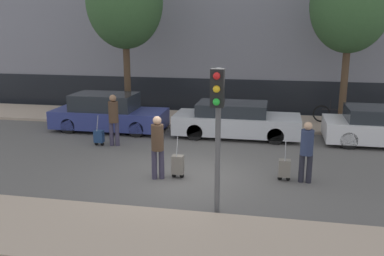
{
  "coord_description": "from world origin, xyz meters",
  "views": [
    {
      "loc": [
        2.38,
        -11.15,
        4.18
      ],
      "look_at": [
        -0.19,
        1.8,
        0.95
      ],
      "focal_mm": 40.0,
      "sensor_mm": 36.0,
      "label": 1
    }
  ],
  "objects_px": {
    "pedestrian_center": "(158,144)",
    "trolley_center": "(178,165)",
    "pedestrian_left": "(114,117)",
    "bare_tree_near_crossing": "(125,2)",
    "trolley_left": "(99,136)",
    "traffic_light": "(218,112)",
    "trolley_right": "(284,168)",
    "parked_bicycle": "(334,114)",
    "parked_car_0": "(108,113)",
    "parked_car_1": "(236,121)",
    "parked_car_2": "(381,127)",
    "pedestrian_right": "(307,149)",
    "bare_tree_down_street": "(351,4)"
  },
  "relations": [
    {
      "from": "parked_bicycle",
      "to": "trolley_right",
      "type": "bearing_deg",
      "value": -106.68
    },
    {
      "from": "trolley_left",
      "to": "traffic_light",
      "type": "xyz_separation_m",
      "value": [
        4.84,
        -4.8,
        2.03
      ]
    },
    {
      "from": "trolley_left",
      "to": "bare_tree_down_street",
      "type": "distance_m",
      "value": 10.67
    },
    {
      "from": "parked_car_1",
      "to": "trolley_center",
      "type": "height_order",
      "value": "parked_car_1"
    },
    {
      "from": "pedestrian_left",
      "to": "bare_tree_near_crossing",
      "type": "distance_m",
      "value": 5.49
    },
    {
      "from": "parked_car_2",
      "to": "trolley_left",
      "type": "height_order",
      "value": "parked_car_2"
    },
    {
      "from": "trolley_right",
      "to": "bare_tree_near_crossing",
      "type": "xyz_separation_m",
      "value": [
        -6.58,
        6.02,
        4.69
      ]
    },
    {
      "from": "bare_tree_near_crossing",
      "to": "parked_car_2",
      "type": "bearing_deg",
      "value": -9.24
    },
    {
      "from": "parked_car_1",
      "to": "trolley_left",
      "type": "distance_m",
      "value": 5.08
    },
    {
      "from": "pedestrian_right",
      "to": "traffic_light",
      "type": "distance_m",
      "value": 3.53
    },
    {
      "from": "parked_bicycle",
      "to": "bare_tree_near_crossing",
      "type": "height_order",
      "value": "bare_tree_near_crossing"
    },
    {
      "from": "trolley_center",
      "to": "trolley_right",
      "type": "relative_size",
      "value": 1.04
    },
    {
      "from": "trolley_right",
      "to": "traffic_light",
      "type": "relative_size",
      "value": 0.34
    },
    {
      "from": "trolley_left",
      "to": "pedestrian_center",
      "type": "height_order",
      "value": "pedestrian_center"
    },
    {
      "from": "pedestrian_center",
      "to": "trolley_center",
      "type": "xyz_separation_m",
      "value": [
        0.52,
        0.19,
        -0.63
      ]
    },
    {
      "from": "trolley_right",
      "to": "trolley_left",
      "type": "bearing_deg",
      "value": 160.36
    },
    {
      "from": "parked_car_0",
      "to": "pedestrian_left",
      "type": "distance_m",
      "value": 2.37
    },
    {
      "from": "pedestrian_right",
      "to": "bare_tree_down_street",
      "type": "bearing_deg",
      "value": 78.22
    },
    {
      "from": "parked_car_1",
      "to": "parked_car_2",
      "type": "relative_size",
      "value": 1.19
    },
    {
      "from": "parked_car_0",
      "to": "parked_car_1",
      "type": "distance_m",
      "value": 5.1
    },
    {
      "from": "trolley_right",
      "to": "traffic_light",
      "type": "xyz_separation_m",
      "value": [
        -1.52,
        -2.53,
        2.0
      ]
    },
    {
      "from": "pedestrian_center",
      "to": "traffic_light",
      "type": "xyz_separation_m",
      "value": [
        1.9,
        -2.0,
        1.34
      ]
    },
    {
      "from": "bare_tree_down_street",
      "to": "bare_tree_near_crossing",
      "type": "bearing_deg",
      "value": -177.04
    },
    {
      "from": "pedestrian_right",
      "to": "trolley_left",
      "type": "bearing_deg",
      "value": 165.02
    },
    {
      "from": "pedestrian_center",
      "to": "pedestrian_right",
      "type": "height_order",
      "value": "pedestrian_center"
    },
    {
      "from": "parked_car_0",
      "to": "pedestrian_left",
      "type": "relative_size",
      "value": 2.47
    },
    {
      "from": "pedestrian_right",
      "to": "bare_tree_down_street",
      "type": "distance_m",
      "value": 7.82
    },
    {
      "from": "trolley_left",
      "to": "pedestrian_right",
      "type": "relative_size",
      "value": 0.64
    },
    {
      "from": "parked_car_2",
      "to": "traffic_light",
      "type": "bearing_deg",
      "value": -125.26
    },
    {
      "from": "bare_tree_near_crossing",
      "to": "pedestrian_center",
      "type": "bearing_deg",
      "value": -64.22
    },
    {
      "from": "parked_car_1",
      "to": "parked_car_2",
      "type": "bearing_deg",
      "value": -0.52
    },
    {
      "from": "parked_bicycle",
      "to": "trolley_center",
      "type": "bearing_deg",
      "value": -124.02
    },
    {
      "from": "bare_tree_down_street",
      "to": "trolley_right",
      "type": "bearing_deg",
      "value": -109.71
    },
    {
      "from": "bare_tree_down_street",
      "to": "trolley_center",
      "type": "bearing_deg",
      "value": -127.42
    },
    {
      "from": "trolley_left",
      "to": "parked_bicycle",
      "type": "xyz_separation_m",
      "value": [
        8.48,
        4.83,
        0.16
      ]
    },
    {
      "from": "trolley_right",
      "to": "parked_bicycle",
      "type": "distance_m",
      "value": 7.42
    },
    {
      "from": "parked_car_1",
      "to": "parked_bicycle",
      "type": "relative_size",
      "value": 2.65
    },
    {
      "from": "trolley_right",
      "to": "bare_tree_near_crossing",
      "type": "bearing_deg",
      "value": 137.57
    },
    {
      "from": "trolley_center",
      "to": "parked_car_0",
      "type": "bearing_deg",
      "value": 129.63
    },
    {
      "from": "parked_car_2",
      "to": "bare_tree_near_crossing",
      "type": "bearing_deg",
      "value": 170.76
    },
    {
      "from": "parked_car_0",
      "to": "trolley_left",
      "type": "distance_m",
      "value": 2.26
    },
    {
      "from": "trolley_left",
      "to": "trolley_center",
      "type": "bearing_deg",
      "value": -37.14
    },
    {
      "from": "parked_bicycle",
      "to": "parked_car_0",
      "type": "bearing_deg",
      "value": -163.54
    },
    {
      "from": "trolley_left",
      "to": "parked_car_0",
      "type": "bearing_deg",
      "value": 103.31
    },
    {
      "from": "parked_car_1",
      "to": "pedestrian_left",
      "type": "height_order",
      "value": "pedestrian_left"
    },
    {
      "from": "pedestrian_right",
      "to": "traffic_light",
      "type": "bearing_deg",
      "value": -126.12
    },
    {
      "from": "trolley_center",
      "to": "bare_tree_down_street",
      "type": "bearing_deg",
      "value": 52.58
    },
    {
      "from": "trolley_center",
      "to": "parked_bicycle",
      "type": "xyz_separation_m",
      "value": [
        5.03,
        7.45,
        0.11
      ]
    },
    {
      "from": "parked_car_0",
      "to": "parked_car_1",
      "type": "height_order",
      "value": "parked_car_0"
    },
    {
      "from": "trolley_left",
      "to": "parked_bicycle",
      "type": "distance_m",
      "value": 9.77
    }
  ]
}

